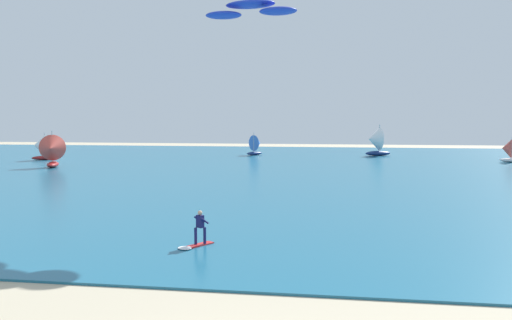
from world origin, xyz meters
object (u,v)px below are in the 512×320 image
object	(u,v)px
sailboat_outermost	(40,148)
sailboat_anchored_offshore	(507,150)
kitesurfer	(197,233)
kite	(250,10)
sailboat_center_horizon	(257,145)
sailboat_far_left	(52,151)
sailboat_heeled_over	(375,142)

from	to	relation	value
sailboat_outermost	sailboat_anchored_offshore	distance (m)	65.99
kitesurfer	kite	bearing A→B (deg)	82.37
kitesurfer	sailboat_center_horizon	distance (m)	59.70
sailboat_outermost	sailboat_anchored_offshore	world-z (taller)	sailboat_outermost
kite	sailboat_far_left	bearing A→B (deg)	138.15
kitesurfer	sailboat_outermost	distance (m)	57.01
sailboat_outermost	sailboat_anchored_offshore	size ratio (longest dim) A/B	1.12
sailboat_heeled_over	sailboat_center_horizon	distance (m)	19.13
kitesurfer	sailboat_heeled_over	distance (m)	61.88
sailboat_outermost	sailboat_center_horizon	bearing A→B (deg)	26.47
kite	sailboat_outermost	distance (m)	52.42
sailboat_heeled_over	sailboat_far_left	bearing A→B (deg)	-147.55
sailboat_anchored_offshore	sailboat_far_left	xyz separation A→B (m)	(-57.91, -16.41, 0.45)
sailboat_outermost	sailboat_far_left	size ratio (longest dim) A/B	0.88
sailboat_anchored_offshore	sailboat_far_left	size ratio (longest dim) A/B	0.78
kitesurfer	sailboat_far_left	bearing A→B (deg)	128.64
kite	sailboat_center_horizon	xyz separation A→B (m)	(-7.03, 50.65, -11.08)
kitesurfer	kite	size ratio (longest dim) A/B	0.31
sailboat_heeled_over	kitesurfer	bearing A→B (deg)	-102.35
kite	sailboat_anchored_offshore	world-z (taller)	kite
sailboat_anchored_offshore	sailboat_far_left	world-z (taller)	sailboat_far_left
kite	sailboat_outermost	size ratio (longest dim) A/B	1.57
kitesurfer	sailboat_heeled_over	world-z (taller)	sailboat_heeled_over
sailboat_far_left	sailboat_center_horizon	bearing A→B (deg)	48.94
kite	sailboat_center_horizon	distance (m)	52.33
kitesurfer	sailboat_center_horizon	size ratio (longest dim) A/B	0.52
kitesurfer	kite	distance (m)	15.03
kite	sailboat_anchored_offshore	distance (m)	52.46
kite	sailboat_heeled_over	xyz separation A→B (m)	(12.06, 51.68, -10.47)
sailboat_heeled_over	sailboat_anchored_offshore	distance (m)	19.60
sailboat_anchored_offshore	kitesurfer	bearing A→B (deg)	-120.81
kitesurfer	sailboat_center_horizon	world-z (taller)	sailboat_center_horizon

